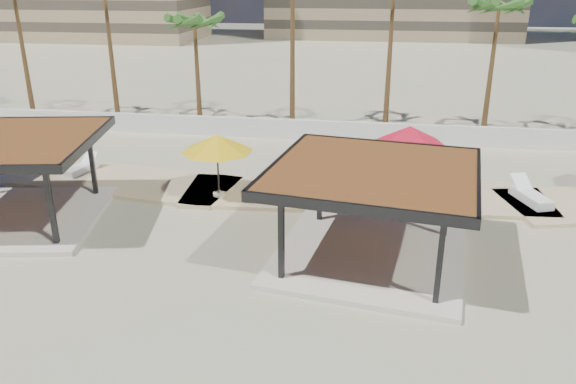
% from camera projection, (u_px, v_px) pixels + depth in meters
% --- Properties ---
extents(ground, '(200.00, 200.00, 0.00)m').
position_uv_depth(ground, '(297.00, 270.00, 18.97)').
color(ground, tan).
rests_on(ground, ground).
extents(promenade, '(44.45, 7.97, 0.24)m').
position_uv_depth(promenade, '(364.00, 191.00, 25.71)').
color(promenade, '#C6B284').
rests_on(promenade, ground).
extents(boundary_wall, '(56.00, 0.30, 1.20)m').
position_uv_depth(boundary_wall, '(335.00, 131.00, 33.48)').
color(boundary_wall, silver).
rests_on(boundary_wall, ground).
extents(pavilion_central, '(7.64, 7.64, 3.40)m').
position_uv_depth(pavilion_central, '(372.00, 206.00, 18.93)').
color(pavilion_central, beige).
rests_on(pavilion_central, ground).
extents(pavilion_west, '(8.02, 8.02, 3.48)m').
position_uv_depth(pavilion_west, '(8.00, 172.00, 22.02)').
color(pavilion_west, beige).
rests_on(pavilion_west, ground).
extents(umbrella_b, '(4.16, 4.16, 2.79)m').
position_uv_depth(umbrella_b, '(217.00, 143.00, 24.00)').
color(umbrella_b, beige).
rests_on(umbrella_b, promenade).
extents(umbrella_c, '(3.60, 3.60, 2.83)m').
position_uv_depth(umbrella_c, '(410.00, 135.00, 25.14)').
color(umbrella_c, beige).
rests_on(umbrella_c, promenade).
extents(lounger_a, '(1.09, 2.17, 0.78)m').
position_uv_depth(lounger_a, '(81.00, 168.00, 27.76)').
color(lounger_a, white).
rests_on(lounger_a, promenade).
extents(lounger_b, '(1.66, 2.44, 0.88)m').
position_uv_depth(lounger_b, '(360.00, 199.00, 23.94)').
color(lounger_b, white).
rests_on(lounger_b, promenade).
extents(lounger_c, '(1.50, 2.49, 0.90)m').
position_uv_depth(lounger_c, '(530.00, 196.00, 24.16)').
color(lounger_c, white).
rests_on(lounger_c, promenade).
extents(palm_c, '(3.00, 3.00, 7.45)m').
position_uv_depth(palm_c, '(195.00, 25.00, 34.63)').
color(palm_c, brown).
rests_on(palm_c, ground).
extents(palm_f, '(3.00, 3.00, 8.49)m').
position_uv_depth(palm_f, '(499.00, 11.00, 32.12)').
color(palm_f, brown).
rests_on(palm_f, ground).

